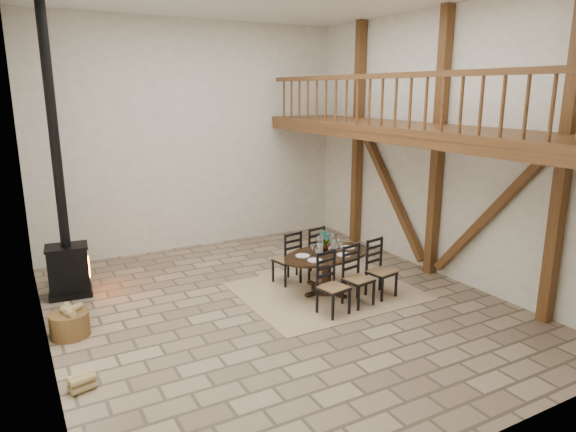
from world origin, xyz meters
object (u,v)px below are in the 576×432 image
log_stack (82,383)px  log_basket (70,323)px  dining_table (331,272)px  wood_stove (65,234)px

log_stack → log_basket: bearing=88.0°
dining_table → log_stack: (-4.30, -1.08, -0.30)m
wood_stove → log_basket: wood_stove is taller
dining_table → log_stack: bearing=-176.0°
dining_table → log_basket: dining_table is taller
log_basket → log_stack: bearing=-92.0°
log_basket → log_stack: log_basket is taller
wood_stove → log_stack: size_ratio=14.85×
dining_table → wood_stove: bearing=141.8°
dining_table → log_stack: 4.44m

